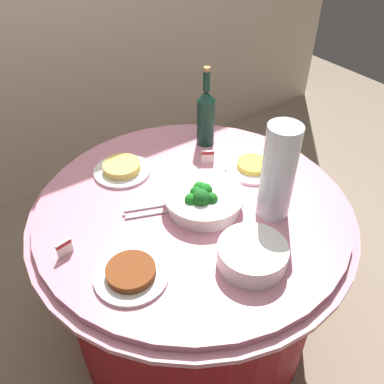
{
  "coord_description": "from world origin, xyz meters",
  "views": [
    {
      "loc": [
        -0.61,
        -0.89,
        1.68
      ],
      "look_at": [
        0.0,
        0.0,
        0.79
      ],
      "focal_mm": 37.78,
      "sensor_mm": 36.0,
      "label": 1
    }
  ],
  "objects": [
    {
      "name": "ground_plane",
      "position": [
        0.0,
        0.0,
        0.0
      ],
      "size": [
        6.0,
        6.0,
        0.0
      ],
      "primitive_type": "plane",
      "color": "gray"
    },
    {
      "name": "food_plate_fried_egg",
      "position": [
        0.31,
        0.03,
        0.75
      ],
      "size": [
        0.22,
        0.22,
        0.03
      ],
      "color": "white",
      "rests_on": "buffet_table"
    },
    {
      "name": "wine_bottle",
      "position": [
        0.27,
        0.29,
        0.87
      ],
      "size": [
        0.07,
        0.07,
        0.34
      ],
      "color": "#0F2F24",
      "rests_on": "buffet_table"
    },
    {
      "name": "plate_stack",
      "position": [
        -0.01,
        -0.33,
        0.78
      ],
      "size": [
        0.21,
        0.21,
        0.07
      ],
      "color": "white",
      "rests_on": "buffet_table"
    },
    {
      "name": "label_placard_mid",
      "position": [
        -0.46,
        0.02,
        0.77
      ],
      "size": [
        0.05,
        0.02,
        0.05
      ],
      "color": "white",
      "rests_on": "buffet_table"
    },
    {
      "name": "broccoli_bowl",
      "position": [
        0.02,
        -0.04,
        0.78
      ],
      "size": [
        0.28,
        0.28,
        0.1
      ],
      "color": "white",
      "rests_on": "buffet_table"
    },
    {
      "name": "food_plate_noodles",
      "position": [
        -0.12,
        0.3,
        0.76
      ],
      "size": [
        0.22,
        0.22,
        0.04
      ],
      "color": "white",
      "rests_on": "buffet_table"
    },
    {
      "name": "decorative_fruit_vase",
      "position": [
        0.2,
        -0.2,
        0.9
      ],
      "size": [
        0.11,
        0.11,
        0.34
      ],
      "color": "silver",
      "rests_on": "buffet_table"
    },
    {
      "name": "serving_tongs",
      "position": [
        -0.16,
        0.05,
        0.74
      ],
      "size": [
        0.17,
        0.1,
        0.01
      ],
      "color": "silver",
      "rests_on": "buffet_table"
    },
    {
      "name": "label_placard_front",
      "position": [
        0.19,
        0.17,
        0.77
      ],
      "size": [
        0.05,
        0.03,
        0.05
      ],
      "color": "white",
      "rests_on": "buffet_table"
    },
    {
      "name": "buffet_table",
      "position": [
        0.0,
        0.0,
        0.38
      ],
      "size": [
        1.16,
        1.16,
        0.74
      ],
      "color": "maroon",
      "rests_on": "ground_plane"
    },
    {
      "name": "food_plate_stir_fry",
      "position": [
        -0.33,
        -0.17,
        0.75
      ],
      "size": [
        0.22,
        0.22,
        0.04
      ],
      "color": "white",
      "rests_on": "buffet_table"
    }
  ]
}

